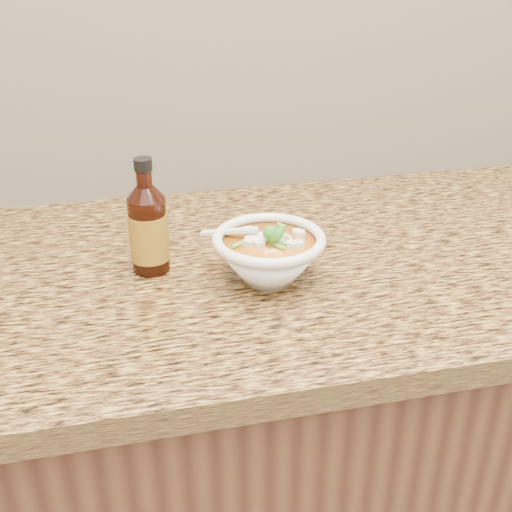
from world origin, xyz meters
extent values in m
cube|color=beige|center=(0.00, 1.99, 1.15)|extent=(4.00, 0.02, 0.50)
cube|color=#34190F|center=(0.00, 1.68, 0.43)|extent=(4.00, 0.65, 0.86)
cube|color=#A58A3C|center=(0.00, 1.68, 0.88)|extent=(4.00, 0.68, 0.04)
cylinder|color=white|center=(-0.08, 1.60, 0.90)|extent=(0.07, 0.07, 0.01)
torus|color=white|center=(-0.08, 1.60, 0.97)|extent=(0.17, 0.17, 0.02)
torus|color=beige|center=(-0.09, 1.60, 0.96)|extent=(0.08, 0.08, 0.00)
torus|color=beige|center=(-0.09, 1.60, 0.96)|extent=(0.07, 0.07, 0.00)
torus|color=beige|center=(-0.09, 1.60, 0.96)|extent=(0.07, 0.07, 0.00)
torus|color=beige|center=(-0.07, 1.60, 0.96)|extent=(0.13, 0.13, 0.00)
torus|color=beige|center=(-0.09, 1.61, 0.96)|extent=(0.08, 0.08, 0.00)
torus|color=beige|center=(-0.09, 1.61, 0.96)|extent=(0.09, 0.09, 0.00)
torus|color=beige|center=(-0.08, 1.61, 0.96)|extent=(0.10, 0.10, 0.00)
cube|color=silver|center=(-0.10, 1.60, 0.97)|extent=(0.02, 0.02, 0.01)
cube|color=silver|center=(-0.06, 1.58, 0.97)|extent=(0.02, 0.02, 0.01)
cube|color=silver|center=(-0.09, 1.58, 0.97)|extent=(0.01, 0.01, 0.01)
cube|color=silver|center=(-0.11, 1.60, 0.97)|extent=(0.02, 0.02, 0.01)
cube|color=silver|center=(-0.11, 1.62, 0.97)|extent=(0.02, 0.02, 0.01)
cube|color=silver|center=(-0.10, 1.60, 0.97)|extent=(0.02, 0.02, 0.01)
cube|color=silver|center=(-0.06, 1.64, 0.97)|extent=(0.02, 0.02, 0.01)
cube|color=silver|center=(-0.11, 1.64, 0.97)|extent=(0.02, 0.02, 0.01)
cube|color=silver|center=(-0.10, 1.59, 0.97)|extent=(0.02, 0.02, 0.01)
cube|color=silver|center=(-0.09, 1.60, 0.97)|extent=(0.02, 0.02, 0.01)
ellipsoid|color=#196014|center=(-0.08, 1.59, 0.98)|extent=(0.03, 0.03, 0.03)
cylinder|color=#64B646|center=(-0.05, 1.57, 0.97)|extent=(0.02, 0.02, 0.01)
cylinder|color=#64B646|center=(-0.11, 1.64, 0.97)|extent=(0.02, 0.02, 0.01)
cylinder|color=#64B646|center=(-0.09, 1.62, 0.97)|extent=(0.02, 0.01, 0.01)
cylinder|color=#64B646|center=(-0.06, 1.61, 0.97)|extent=(0.02, 0.01, 0.01)
ellipsoid|color=white|center=(-0.10, 1.61, 0.97)|extent=(0.04, 0.04, 0.01)
cube|color=white|center=(-0.14, 1.63, 0.97)|extent=(0.08, 0.06, 0.02)
cylinder|color=#340F07|center=(-0.25, 1.67, 0.96)|extent=(0.06, 0.06, 0.12)
cylinder|color=#340F07|center=(-0.25, 1.67, 1.05)|extent=(0.02, 0.02, 0.03)
cylinder|color=black|center=(-0.25, 1.67, 1.07)|extent=(0.03, 0.03, 0.02)
cylinder|color=red|center=(-0.25, 1.67, 0.96)|extent=(0.06, 0.06, 0.08)
camera|label=1|loc=(-0.29, 0.77, 1.39)|focal=45.00mm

